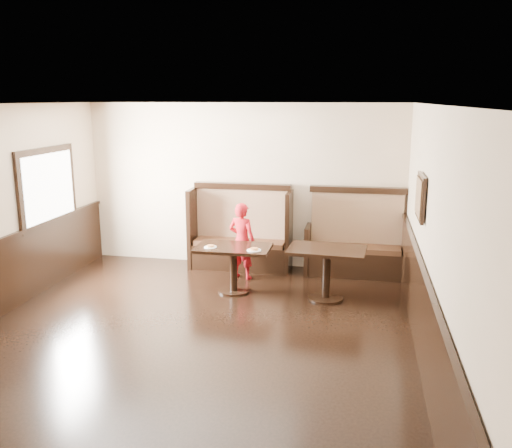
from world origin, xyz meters
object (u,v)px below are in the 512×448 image
(table_main, at_px, (233,257))
(table_neighbor, at_px, (327,261))
(child, at_px, (242,241))
(booth_main, at_px, (241,237))
(booth_neighbor, at_px, (356,246))

(table_main, bearing_deg, table_neighbor, -1.93)
(table_neighbor, bearing_deg, child, 158.01)
(booth_main, distance_m, table_neighbor, 2.01)
(booth_neighbor, bearing_deg, child, -162.09)
(booth_neighbor, relative_size, table_main, 1.48)
(table_main, height_order, child, child)
(booth_main, height_order, booth_neighbor, same)
(table_neighbor, bearing_deg, table_main, -177.42)
(table_main, xyz_separation_m, child, (-0.01, 0.65, 0.08))
(table_neighbor, distance_m, child, 1.57)
(table_main, bearing_deg, booth_main, 96.93)
(booth_main, xyz_separation_m, booth_neighbor, (1.95, -0.00, -0.05))
(booth_neighbor, relative_size, table_neighbor, 1.44)
(booth_main, distance_m, table_main, 1.25)
(booth_neighbor, distance_m, table_neighbor, 1.34)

